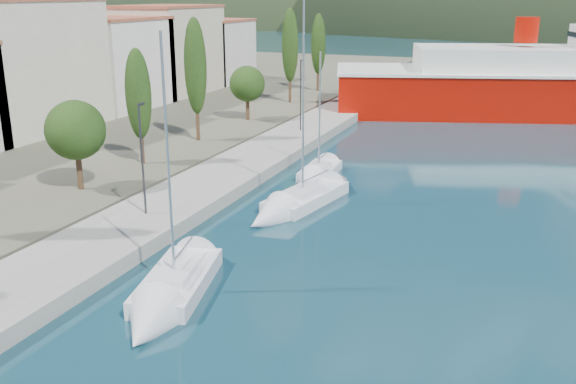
% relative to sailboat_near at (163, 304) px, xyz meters
% --- Properties ---
extents(ground, '(1400.00, 1400.00, 0.00)m').
position_rel_sailboat_near_xyz_m(ground, '(2.85, 112.62, -0.32)').
color(ground, '#143A48').
extents(quay, '(5.00, 88.00, 0.80)m').
position_rel_sailboat_near_xyz_m(quay, '(-6.15, 18.62, 0.08)').
color(quay, gray).
rests_on(quay, ground).
extents(town_buildings, '(9.20, 69.20, 11.30)m').
position_rel_sailboat_near_xyz_m(town_buildings, '(-29.15, 29.52, 5.25)').
color(town_buildings, beige).
rests_on(town_buildings, land_strip).
extents(tree_row, '(3.63, 63.30, 10.98)m').
position_rel_sailboat_near_xyz_m(tree_row, '(-12.72, 22.85, 5.39)').
color(tree_row, '#47301E').
rests_on(tree_row, land_strip).
extents(lamp_posts, '(0.15, 46.86, 6.06)m').
position_rel_sailboat_near_xyz_m(lamp_posts, '(-6.15, 8.74, 3.76)').
color(lamp_posts, '#2D2D33').
rests_on(lamp_posts, quay).
extents(sailboat_near, '(4.37, 8.70, 12.00)m').
position_rel_sailboat_near_xyz_m(sailboat_near, '(0.00, 0.00, 0.00)').
color(sailboat_near, silver).
rests_on(sailboat_near, ground).
extents(sailboat_mid, '(4.09, 9.44, 13.18)m').
position_rel_sailboat_near_xyz_m(sailboat_mid, '(0.16, 13.16, -0.00)').
color(sailboat_mid, silver).
rests_on(sailboat_mid, ground).
extents(sailboat_far, '(2.36, 6.53, 9.47)m').
position_rel_sailboat_near_xyz_m(sailboat_far, '(-0.59, 20.00, -0.05)').
color(sailboat_far, silver).
rests_on(sailboat_far, ground).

